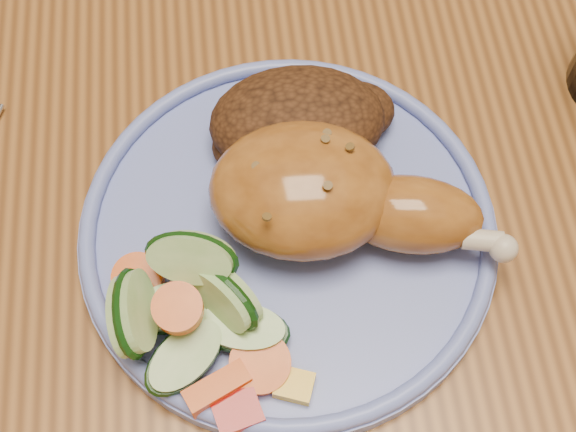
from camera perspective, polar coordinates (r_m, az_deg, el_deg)
The scene contains 7 objects.
ground at distance 1.23m, azimuth 3.63°, elevation -13.06°, with size 4.00×4.00×0.00m, color brown.
dining_table at distance 0.61m, azimuth 7.13°, elevation 3.17°, with size 0.90×1.40×0.75m.
plate at distance 0.48m, azimuth 0.00°, elevation -1.17°, with size 0.25×0.25×0.01m, color #6E80D6.
plate_rim at distance 0.47m, azimuth 0.00°, elevation -0.57°, with size 0.25×0.25×0.01m, color #6E80D6.
chicken_leg at distance 0.46m, azimuth 2.94°, elevation 1.45°, with size 0.17×0.10×0.06m.
rice_pilaf at distance 0.49m, azimuth 0.92°, elevation 6.69°, with size 0.12×0.08×0.05m.
vegetable_pile at distance 0.44m, azimuth -6.64°, elevation -7.08°, with size 0.11×0.12×0.06m.
Camera 1 is at (-0.11, -0.30, 1.19)m, focal length 50.00 mm.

